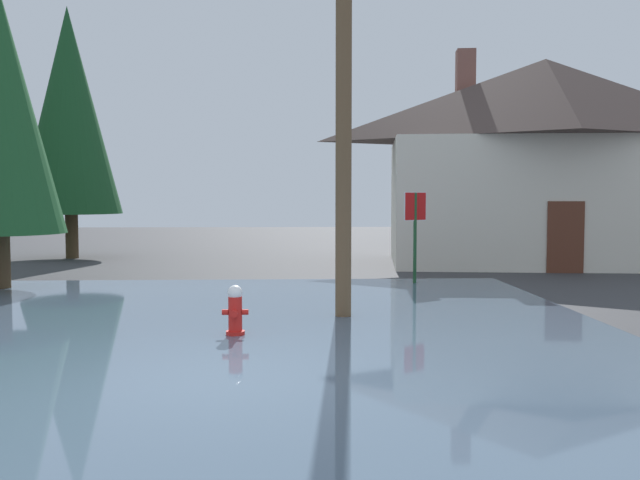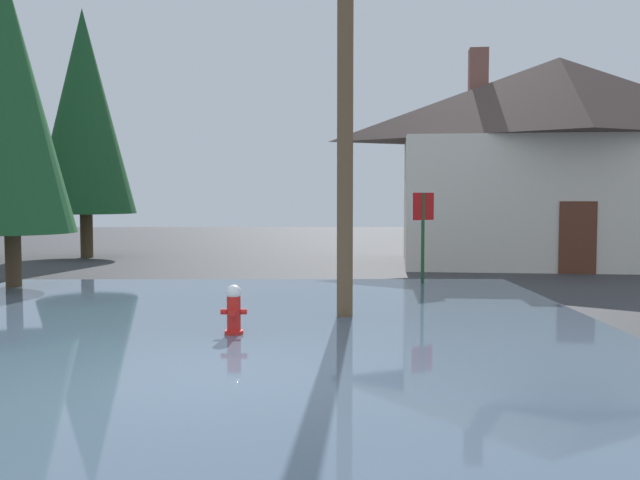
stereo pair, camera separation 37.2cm
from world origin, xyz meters
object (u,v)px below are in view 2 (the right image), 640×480
at_px(stop_sign_far, 423,219).
at_px(house, 557,158).
at_px(pine_tree_mid_left, 84,112).
at_px(fire_hydrant, 234,311).
at_px(pine_tree_tall_left, 9,105).
at_px(utility_pole, 345,76).

bearing_deg(stop_sign_far, house, 44.92).
height_order(house, pine_tree_mid_left, pine_tree_mid_left).
relative_size(fire_hydrant, pine_tree_tall_left, 0.11).
height_order(stop_sign_far, house, house).
relative_size(utility_pole, pine_tree_mid_left, 0.94).
bearing_deg(pine_tree_mid_left, house, -9.87).
relative_size(fire_hydrant, house, 0.07).
xyz_separation_m(utility_pole, pine_tree_mid_left, (-8.44, 12.18, 0.82)).
distance_m(fire_hydrant, pine_tree_tall_left, 8.94).
distance_m(stop_sign_far, house, 7.18).
bearing_deg(house, fire_hydrant, -128.45).
height_order(fire_hydrant, pine_tree_mid_left, pine_tree_mid_left).
bearing_deg(utility_pole, fire_hydrant, -138.14).
bearing_deg(fire_hydrant, pine_tree_tall_left, 135.52).
bearing_deg(stop_sign_far, pine_tree_tall_left, -177.05).
xyz_separation_m(fire_hydrant, utility_pole, (1.77, 1.58, 3.82)).
relative_size(fire_hydrant, pine_tree_mid_left, 0.09).
height_order(utility_pole, stop_sign_far, utility_pole).
bearing_deg(house, utility_pole, -126.51).
bearing_deg(utility_pole, stop_sign_far, 65.41).
distance_m(fire_hydrant, stop_sign_far, 7.36).
xyz_separation_m(house, pine_tree_mid_left, (-15.47, 2.69, 1.71)).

